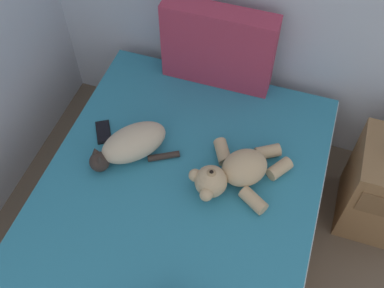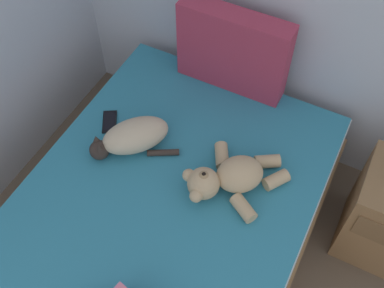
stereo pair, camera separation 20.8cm
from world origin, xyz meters
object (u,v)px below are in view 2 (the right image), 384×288
at_px(patterned_cushion, 233,51).
at_px(cat, 132,137).
at_px(bed, 159,237).
at_px(cell_phone, 110,122).
at_px(teddy_bear, 229,177).

height_order(patterned_cushion, cat, patterned_cushion).
distance_m(bed, patterned_cushion, 1.04).
bearing_deg(cell_phone, bed, -36.28).
distance_m(cat, cell_phone, 0.22).
xyz_separation_m(bed, cell_phone, (-0.48, 0.35, 0.27)).
relative_size(bed, cat, 4.86).
xyz_separation_m(cat, cell_phone, (-0.19, 0.07, -0.07)).
xyz_separation_m(bed, patterned_cushion, (-0.03, 0.91, 0.50)).
bearing_deg(teddy_bear, cell_phone, 174.56).
xyz_separation_m(teddy_bear, cell_phone, (-0.72, 0.07, -0.07)).
bearing_deg(cell_phone, cat, -20.88).
height_order(cat, cell_phone, cat).
bearing_deg(cell_phone, teddy_bear, -5.44).
relative_size(patterned_cushion, cat, 1.47).
distance_m(patterned_cushion, cell_phone, 0.75).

